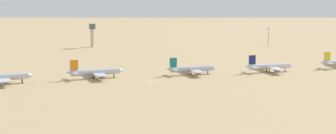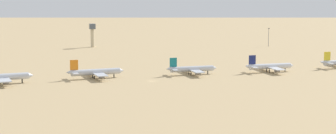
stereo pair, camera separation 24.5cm
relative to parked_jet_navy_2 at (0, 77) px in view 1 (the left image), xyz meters
name	(u,v)px [view 1 (the left image)]	position (x,y,z in m)	size (l,w,h in m)	color
ground	(152,81)	(83.23, -14.01, -3.91)	(4000.00, 4000.00, 0.00)	tan
parked_jet_navy_2	(0,77)	(0.00, 0.00, 0.00)	(36.16, 30.58, 11.94)	silver
parked_jet_orange_3	(95,72)	(53.70, 5.13, -0.13)	(34.98, 29.48, 11.55)	silver
parked_jet_teal_4	(191,69)	(112.78, 2.61, -0.34)	(32.84, 27.45, 10.89)	silver
parked_jet_navy_5	(269,66)	(163.69, -1.01, -0.26)	(33.59, 28.09, 11.13)	silver
control_tower	(92,33)	(79.72, 181.50, 8.69)	(5.20, 5.20, 20.89)	#C6B793
light_pole_west	(268,36)	(233.53, 141.88, 5.54)	(1.80, 0.50, 16.46)	#59595E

